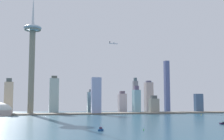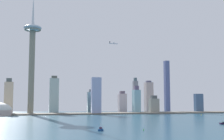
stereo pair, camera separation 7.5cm
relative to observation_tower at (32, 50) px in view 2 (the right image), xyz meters
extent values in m
cube|color=slate|center=(196.53, -12.24, -169.14)|extent=(771.01, 64.52, 3.44)
cylinder|color=gray|center=(0.00, 0.00, -55.38)|extent=(15.28, 15.28, 230.95)
ellipsoid|color=#A2B7C6|center=(0.00, 0.00, 60.10)|extent=(46.97, 46.97, 15.87)
torus|color=gray|center=(0.00, 0.00, 54.54)|extent=(43.10, 43.10, 3.17)
cone|color=silver|center=(0.00, 0.00, 111.14)|extent=(7.64, 7.64, 86.21)
cube|color=beige|center=(-59.35, 52.39, -127.03)|extent=(23.47, 12.18, 87.66)
cube|color=#4E5A59|center=(-59.35, 52.39, -78.02)|extent=(14.08, 7.31, 10.36)
cube|color=#88BAC7|center=(294.85, 4.81, -137.25)|extent=(19.43, 22.78, 67.20)
cube|color=#614E6C|center=(294.85, 4.81, -97.66)|extent=(11.66, 13.67, 11.98)
cube|color=#425E82|center=(499.15, 9.99, -142.24)|extent=(25.18, 15.31, 57.22)
cube|color=#96998E|center=(352.77, 13.15, -149.72)|extent=(27.04, 18.73, 42.28)
cube|color=#525757|center=(352.77, 13.15, -123.92)|extent=(16.23, 11.24, 9.32)
cube|color=slate|center=(165.31, 8.57, -140.77)|extent=(26.84, 16.04, 60.17)
cube|color=#55585F|center=(165.31, 8.57, -107.07)|extent=(16.10, 9.62, 7.24)
cube|color=#A5BDB9|center=(63.66, 61.21, -120.70)|extent=(26.57, 19.84, 100.32)
cube|color=#595D54|center=(63.66, 61.21, -66.82)|extent=(15.94, 11.90, 7.43)
cube|color=beige|center=(275.79, 83.48, -141.97)|extent=(24.44, 21.20, 57.78)
cube|color=#655566|center=(275.79, 83.48, -108.95)|extent=(14.67, 12.72, 8.26)
cube|color=slate|center=(427.08, 80.02, -87.63)|extent=(14.80, 15.28, 166.44)
cube|color=#BEA6A0|center=(365.02, 85.01, -123.47)|extent=(23.94, 24.31, 94.78)
cube|color=#4F506C|center=(365.02, 85.01, -73.37)|extent=(14.36, 14.58, 5.40)
cube|color=gray|center=(314.45, 69.54, -122.07)|extent=(14.72, 12.52, 97.58)
cube|color=#4E6169|center=(314.45, 69.54, -68.11)|extent=(8.83, 7.51, 10.33)
cube|color=#9EA8D2|center=(168.82, -29.50, -121.64)|extent=(25.69, 16.05, 98.44)
cube|color=navy|center=(86.58, -454.19, -169.76)|extent=(8.12, 9.53, 2.19)
cube|color=#3E2D46|center=(86.58, -454.19, -167.44)|extent=(4.35, 4.73, 2.45)
cylinder|color=silver|center=(86.58, -454.19, -164.30)|extent=(0.24, 0.24, 3.83)
cone|color=yellow|center=(419.32, -134.13, -169.81)|extent=(1.88, 1.88, 2.08)
cone|color=green|center=(137.15, -465.56, -169.38)|extent=(1.31, 1.31, 2.94)
cylinder|color=silver|center=(217.40, -25.77, 23.23)|extent=(23.72, 3.47, 2.40)
sphere|color=silver|center=(229.21, -26.30, 23.23)|extent=(2.40, 2.40, 2.40)
cube|color=silver|center=(217.40, -25.77, 24.31)|extent=(3.89, 21.52, 0.50)
cube|color=silver|center=(207.48, -25.32, 23.59)|extent=(2.38, 7.58, 0.40)
cube|color=#2D333D|center=(207.48, -25.32, 26.93)|extent=(2.07, 0.59, 5.00)
camera|label=1|loc=(7.45, -806.98, -134.80)|focal=47.45mm
camera|label=2|loc=(7.52, -807.00, -134.80)|focal=47.45mm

